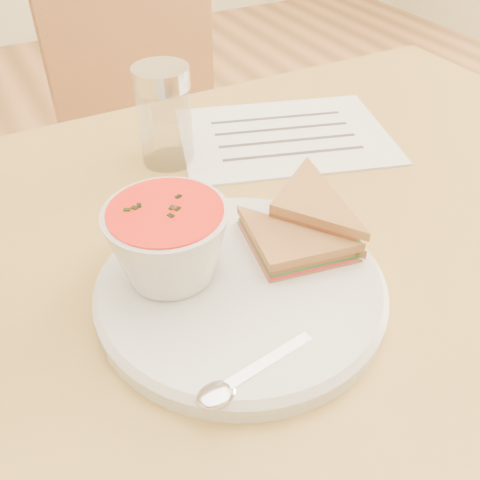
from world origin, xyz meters
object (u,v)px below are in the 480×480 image
soup_bowl (169,246)px  condiment_shaker (165,116)px  dining_table (277,403)px  plate (241,289)px  chair_far (176,163)px

soup_bowl → condiment_shaker: size_ratio=0.89×
dining_table → condiment_shaker: 0.48m
plate → soup_bowl: 0.08m
condiment_shaker → dining_table: bearing=-66.5°
dining_table → soup_bowl: size_ratio=8.96×
condiment_shaker → plate: bearing=-97.5°
plate → chair_far: bearing=73.6°
plate → condiment_shaker: size_ratio=2.19×
chair_far → plate: size_ratio=3.34×
soup_bowl → plate: bearing=-36.0°
chair_far → plate: 0.79m
dining_table → chair_far: size_ratio=1.09×
condiment_shaker → soup_bowl: bearing=-111.4°
dining_table → condiment_shaker: bearing=113.5°
dining_table → plate: size_ratio=3.66×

